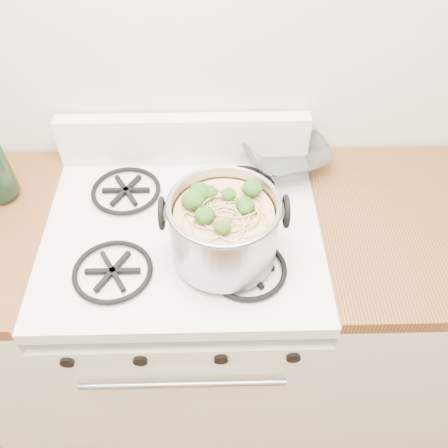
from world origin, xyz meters
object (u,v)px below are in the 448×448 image
at_px(gas_range, 191,322).
at_px(stock_pot, 224,229).
at_px(glass_bowl, 285,158).
at_px(spatula, 227,202).

distance_m(gas_range, stock_pot, 0.60).
relative_size(stock_pot, glass_bowl, 3.04).
relative_size(gas_range, spatula, 2.98).
height_order(gas_range, spatula, spatula).
bearing_deg(spatula, gas_range, -135.17).
height_order(gas_range, glass_bowl, glass_bowl).
distance_m(stock_pot, spatula, 0.19).
distance_m(gas_range, spatula, 0.52).
bearing_deg(spatula, stock_pot, -79.32).
bearing_deg(gas_range, stock_pot, -41.58).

